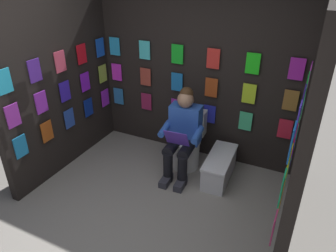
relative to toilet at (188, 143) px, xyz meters
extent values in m
plane|color=gray|center=(0.06, 1.65, -0.33)|extent=(30.00, 30.00, 0.00)
cube|color=black|center=(0.06, -0.40, 0.85)|extent=(3.00, 0.10, 2.35)
cube|color=#2B75B7|center=(1.33, -0.31, 0.36)|extent=(0.17, 0.01, 0.26)
cube|color=#9A204D|center=(0.82, -0.31, 0.36)|extent=(0.17, 0.01, 0.26)
cube|color=purple|center=(0.32, -0.31, 0.36)|extent=(0.17, 0.01, 0.26)
cube|color=#242AB6|center=(-0.19, -0.31, 0.36)|extent=(0.17, 0.01, 0.26)
cube|color=#3CC57F|center=(-0.69, -0.31, 0.36)|extent=(0.17, 0.01, 0.26)
cube|color=red|center=(-1.20, -0.31, 0.36)|extent=(0.17, 0.01, 0.26)
cube|color=#E82FE6|center=(1.33, -0.31, 0.75)|extent=(0.17, 0.01, 0.26)
cube|color=#AD4132|center=(0.82, -0.31, 0.75)|extent=(0.17, 0.01, 0.26)
cube|color=blue|center=(0.32, -0.31, 0.75)|extent=(0.17, 0.01, 0.26)
cube|color=#B3461A|center=(-0.19, -0.31, 0.75)|extent=(0.17, 0.01, 0.26)
cube|color=#BCE323|center=(-0.69, -0.31, 0.75)|extent=(0.17, 0.01, 0.26)
cube|color=#905D26|center=(-1.20, -0.31, 0.75)|extent=(0.17, 0.01, 0.26)
cube|color=#2EAEE7|center=(1.33, -0.31, 1.14)|extent=(0.17, 0.01, 0.26)
cube|color=#49E2E6|center=(0.82, -0.31, 1.14)|extent=(0.17, 0.01, 0.26)
cube|color=green|center=(0.32, -0.31, 1.14)|extent=(0.17, 0.01, 0.26)
cube|color=red|center=(-0.19, -0.31, 1.14)|extent=(0.17, 0.01, 0.26)
cube|color=#1BDF18|center=(-0.69, -0.31, 1.14)|extent=(0.17, 0.01, 0.26)
cube|color=purple|center=(-1.20, -0.31, 1.14)|extent=(0.17, 0.01, 0.26)
cube|color=black|center=(-1.44, 0.65, 0.85)|extent=(0.10, 2.00, 2.35)
cube|color=#099EAD|center=(-1.35, -0.16, 0.36)|extent=(0.01, 0.17, 0.26)
cube|color=#582AD5|center=(-1.35, 0.24, 0.36)|extent=(0.01, 0.17, 0.26)
cube|color=#31986D|center=(-1.35, 0.65, 0.36)|extent=(0.01, 0.17, 0.26)
cube|color=#C18A2A|center=(-1.35, 1.06, 0.36)|extent=(0.01, 0.17, 0.26)
cube|color=#C1336C|center=(-1.35, 1.47, 0.36)|extent=(0.01, 0.17, 0.26)
cube|color=#49EF97|center=(-1.35, -0.16, 0.75)|extent=(0.01, 0.17, 0.26)
cube|color=green|center=(-1.35, 0.24, 0.75)|extent=(0.01, 0.17, 0.26)
cube|color=#E2195A|center=(-1.35, 0.65, 0.75)|extent=(0.01, 0.17, 0.26)
cube|color=#DBE20D|center=(-1.35, 1.06, 0.75)|extent=(0.01, 0.17, 0.26)
cube|color=#139B5B|center=(-1.35, 1.47, 0.75)|extent=(0.01, 0.17, 0.26)
cube|color=#EC45F2|center=(-1.35, -0.16, 1.14)|extent=(0.01, 0.17, 0.26)
cube|color=green|center=(-1.35, 0.24, 1.14)|extent=(0.01, 0.17, 0.26)
cube|color=#342496|center=(-1.35, 0.65, 1.14)|extent=(0.01, 0.17, 0.26)
cube|color=#4E3AEF|center=(-1.35, 1.06, 1.14)|extent=(0.01, 0.17, 0.26)
cube|color=blue|center=(-1.35, 1.47, 1.14)|extent=(0.01, 0.17, 0.26)
cube|color=black|center=(1.56, 0.65, 0.85)|extent=(0.10, 2.00, 2.35)
cube|color=#1A6CA3|center=(1.48, 1.47, 0.36)|extent=(0.01, 0.17, 0.26)
cube|color=#C2551B|center=(1.48, 1.06, 0.36)|extent=(0.01, 0.17, 0.26)
cube|color=blue|center=(1.48, 0.65, 0.36)|extent=(0.01, 0.17, 0.26)
cube|color=#112E9D|center=(1.48, 0.24, 0.36)|extent=(0.01, 0.17, 0.26)
cube|color=#A728D7|center=(1.48, -0.16, 0.36)|extent=(0.01, 0.17, 0.26)
cube|color=purple|center=(1.48, 1.47, 0.75)|extent=(0.01, 0.17, 0.26)
cube|color=purple|center=(1.48, 1.06, 0.75)|extent=(0.01, 0.17, 0.26)
cube|color=#3B24C7|center=(1.48, 0.65, 0.75)|extent=(0.01, 0.17, 0.26)
cube|color=#9020EB|center=(1.48, 0.24, 0.75)|extent=(0.01, 0.17, 0.26)
cube|color=#9FCD41|center=(1.48, -0.16, 0.75)|extent=(0.01, 0.17, 0.26)
cube|color=#2AB3DD|center=(1.48, 1.47, 1.14)|extent=(0.01, 0.17, 0.26)
cube|color=#552A9F|center=(1.48, 1.06, 1.14)|extent=(0.01, 0.17, 0.26)
cube|color=#E04966|center=(1.48, 0.65, 1.14)|extent=(0.01, 0.17, 0.26)
cube|color=red|center=(1.48, 0.24, 1.14)|extent=(0.01, 0.17, 0.26)
cube|color=blue|center=(1.48, -0.16, 1.14)|extent=(0.01, 0.17, 0.26)
cylinder|color=white|center=(-0.01, 0.08, -0.13)|extent=(0.38, 0.38, 0.40)
cylinder|color=white|center=(-0.01, 0.08, 0.09)|extent=(0.41, 0.41, 0.02)
cube|color=white|center=(0.01, -0.18, 0.25)|extent=(0.39, 0.21, 0.36)
cylinder|color=white|center=(0.01, -0.09, 0.25)|extent=(0.39, 0.10, 0.39)
cube|color=blue|center=(-0.01, 0.11, 0.36)|extent=(0.41, 0.25, 0.52)
sphere|color=tan|center=(-0.01, 0.14, 0.71)|extent=(0.21, 0.21, 0.21)
sphere|color=#472D19|center=(-0.01, 0.11, 0.78)|extent=(0.17, 0.17, 0.17)
cylinder|color=black|center=(-0.12, 0.30, 0.11)|extent=(0.18, 0.41, 0.15)
cylinder|color=black|center=(0.08, 0.31, 0.11)|extent=(0.18, 0.41, 0.15)
cylinder|color=black|center=(-0.13, 0.48, -0.11)|extent=(0.12, 0.12, 0.42)
cylinder|color=black|center=(0.07, 0.49, -0.11)|extent=(0.12, 0.12, 0.42)
cube|color=#33333D|center=(-0.14, 0.54, -0.28)|extent=(0.13, 0.27, 0.09)
cube|color=#33333D|center=(0.06, 0.55, -0.28)|extent=(0.13, 0.27, 0.09)
cylinder|color=blue|center=(-0.24, 0.27, 0.33)|extent=(0.11, 0.31, 0.13)
cylinder|color=blue|center=(0.20, 0.30, 0.33)|extent=(0.11, 0.31, 0.13)
cube|color=#5534BD|center=(-0.03, 0.45, 0.32)|extent=(0.31, 0.15, 0.23)
cube|color=silver|center=(-0.52, 0.14, -0.17)|extent=(0.33, 0.76, 0.31)
cube|color=white|center=(-0.52, 0.14, 0.00)|extent=(0.35, 0.79, 0.03)
camera|label=1|loc=(-1.39, 3.49, 2.23)|focal=33.44mm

